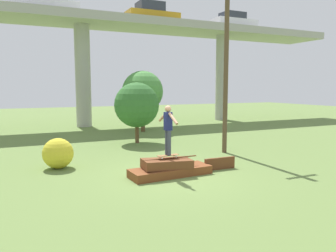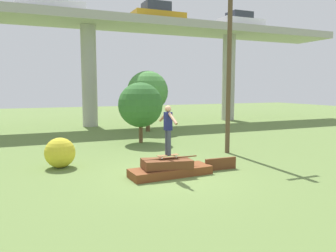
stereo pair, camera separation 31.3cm
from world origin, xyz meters
TOP-DOWN VIEW (x-y plane):
  - ground_plane at (0.00, 0.00)m, footprint 80.00×80.00m
  - scrap_pile at (-0.05, -0.01)m, footprint 2.77×1.06m
  - scrap_plank_loose at (1.93, 0.00)m, footprint 1.20×0.11m
  - skateboard at (-0.08, 0.01)m, footprint 0.75×0.24m
  - skater at (-0.08, 0.01)m, footprint 0.23×1.25m
  - highway_overpass at (0.00, 15.00)m, footprint 44.00×4.26m
  - car_on_overpass_left at (13.07, 14.78)m, footprint 4.01×1.65m
  - car_on_overpass_mid at (-2.57, 14.82)m, footprint 4.56×1.62m
  - car_on_overpass_right at (5.39, 14.86)m, footprint 4.09×1.75m
  - utility_pole at (3.83, 2.49)m, footprint 1.30×0.20m
  - tree_behind_left at (1.14, 6.52)m, footprint 2.32×2.32m
  - tree_behind_right at (2.98, 10.57)m, footprint 2.68×2.68m
  - bush_yellow_flowering at (-3.24, 2.56)m, footprint 1.09×1.09m

SIDE VIEW (x-z plane):
  - ground_plane at x=0.00m, z-range 0.00..0.00m
  - scrap_plank_loose at x=1.93m, z-range 0.00..0.42m
  - scrap_pile at x=-0.05m, z-range -0.07..0.54m
  - bush_yellow_flowering at x=-3.24m, z-range 0.00..1.09m
  - skateboard at x=-0.08m, z-range 0.63..0.72m
  - skater at x=-0.08m, z-range 0.82..2.44m
  - tree_behind_left at x=1.14m, z-range 0.41..3.55m
  - tree_behind_right at x=2.98m, z-range 0.63..4.59m
  - utility_pole at x=3.83m, z-range 0.12..7.90m
  - highway_overpass at x=0.00m, z-range 2.93..10.92m
  - car_on_overpass_left at x=13.07m, z-range 7.88..9.20m
  - car_on_overpass_mid at x=-2.57m, z-range 7.87..9.22m
  - car_on_overpass_right at x=5.39m, z-range 7.86..9.26m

